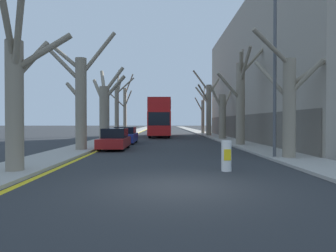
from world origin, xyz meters
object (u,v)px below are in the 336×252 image
object	(u,v)px
street_tree_right_3	(208,107)
street_tree_right_2	(222,114)
traffic_bollard	(226,156)
street_tree_right_4	(203,114)
street_tree_left_1	(81,98)
parked_car_1	(125,136)
street_tree_right_1	(241,97)
street_tree_left_3	(117,107)
street_tree_left_2	(105,108)
parked_car_0	(115,139)
street_tree_right_0	(288,101)
double_decker_bus	(160,116)
street_tree_left_0	(16,93)
street_tree_left_4	(125,109)
lamp_post	(273,61)

from	to	relation	value
street_tree_right_3	street_tree_right_2	bearing A→B (deg)	-87.14
traffic_bollard	street_tree_right_4	bearing A→B (deg)	83.89
street_tree_left_1	street_tree_right_4	bearing A→B (deg)	67.67
street_tree_left_1	parked_car_1	bearing A→B (deg)	74.33
street_tree_right_1	street_tree_right_3	bearing A→B (deg)	90.53
street_tree_left_3	street_tree_right_4	xyz separation A→B (m)	(11.22, 13.09, -0.37)
street_tree_left_1	street_tree_left_3	world-z (taller)	street_tree_left_3
street_tree_right_3	traffic_bollard	xyz separation A→B (m)	(-3.43, -27.58, -3.27)
street_tree_left_2	street_tree_right_1	bearing A→B (deg)	-19.91
street_tree_right_3	parked_car_0	world-z (taller)	street_tree_right_3
street_tree_left_2	parked_car_0	distance (m)	7.39
street_tree_left_2	street_tree_right_2	bearing A→B (deg)	20.79
street_tree_left_3	parked_car_1	world-z (taller)	street_tree_left_3
street_tree_left_1	street_tree_right_0	world-z (taller)	street_tree_left_1
street_tree_left_1	street_tree_left_3	distance (m)	14.42
street_tree_right_1	street_tree_right_4	bearing A→B (deg)	89.51
street_tree_right_3	parked_car_1	world-z (taller)	street_tree_right_3
street_tree_left_2	double_decker_bus	distance (m)	11.90
street_tree_left_3	parked_car_1	bearing A→B (deg)	-76.45
street_tree_left_3	street_tree_right_0	xyz separation A→B (m)	(11.16, -18.84, -0.65)
street_tree_right_4	double_decker_bus	bearing A→B (deg)	-127.35
double_decker_bus	street_tree_right_2	bearing A→B (deg)	-44.89
street_tree_left_1	parked_car_0	world-z (taller)	street_tree_left_1
street_tree_left_2	double_decker_bus	xyz separation A→B (m)	(4.75, 10.90, -0.53)
street_tree_left_3	traffic_bollard	xyz separation A→B (m)	(7.45, -22.18, -2.92)
street_tree_left_0	parked_car_1	xyz separation A→B (m)	(1.86, 15.10, -2.16)
street_tree_right_2	street_tree_right_3	bearing A→B (deg)	92.86
street_tree_left_1	traffic_bollard	distance (m)	11.16
street_tree_left_1	street_tree_left_4	xyz separation A→B (m)	(-0.11, 22.39, 0.27)
street_tree_left_3	street_tree_right_3	size ratio (longest dim) A/B	0.93
parked_car_0	traffic_bollard	size ratio (longest dim) A/B	3.67
street_tree_left_0	street_tree_left_2	distance (m)	16.28
street_tree_right_3	parked_car_1	xyz separation A→B (m)	(-9.04, -13.02, -3.16)
street_tree_left_1	traffic_bollard	size ratio (longest dim) A/B	6.69
parked_car_1	double_decker_bus	bearing A→B (deg)	76.93
street_tree_right_3	parked_car_1	distance (m)	16.16
street_tree_right_3	double_decker_bus	bearing A→B (deg)	-171.47
street_tree_left_2	street_tree_right_0	distance (m)	16.76
street_tree_left_0	double_decker_bus	bearing A→B (deg)	80.26
street_tree_right_3	street_tree_right_4	world-z (taller)	street_tree_right_3
street_tree_left_3	traffic_bollard	world-z (taller)	street_tree_left_3
street_tree_left_2	parked_car_0	xyz separation A→B (m)	(1.95, -6.69, -2.45)
street_tree_left_4	street_tree_left_0	bearing A→B (deg)	-89.71
street_tree_right_3	street_tree_left_3	bearing A→B (deg)	-153.59
street_tree_right_3	street_tree_left_2	bearing A→B (deg)	-132.87
street_tree_left_2	traffic_bollard	xyz separation A→B (m)	(7.56, -15.74, -2.54)
street_tree_right_0	street_tree_left_1	bearing A→B (deg)	158.49
street_tree_left_3	parked_car_1	size ratio (longest dim) A/B	1.74
street_tree_left_4	street_tree_right_1	size ratio (longest dim) A/B	1.02
lamp_post	parked_car_1	bearing A→B (deg)	128.30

